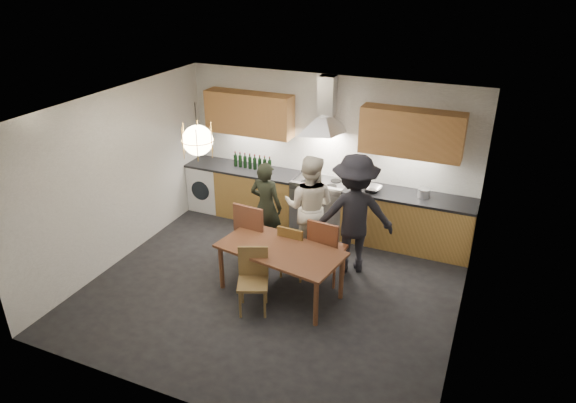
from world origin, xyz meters
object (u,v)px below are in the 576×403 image
at_px(person_right, 354,214).
at_px(stock_pot, 424,193).
at_px(person_left, 266,206).
at_px(chair_back_left, 253,231).
at_px(chair_front, 253,275).
at_px(dining_table, 280,254).
at_px(wine_bottles, 252,162).
at_px(person_mid, 309,207).
at_px(mixing_bowl, 372,189).

bearing_deg(person_right, stock_pot, -151.49).
height_order(person_left, person_right, person_right).
height_order(chair_back_left, person_left, person_left).
bearing_deg(stock_pot, chair_back_left, -144.53).
bearing_deg(person_left, chair_front, 112.13).
bearing_deg(dining_table, chair_front, -105.14).
bearing_deg(dining_table, wine_bottles, 134.93).
bearing_deg(person_mid, person_left, -0.08).
bearing_deg(mixing_bowl, person_left, -149.05).
bearing_deg(chair_back_left, mixing_bowl, -128.96).
xyz_separation_m(dining_table, person_left, (-0.72, 1.06, 0.11)).
height_order(chair_front, person_mid, person_mid).
xyz_separation_m(dining_table, stock_pot, (1.53, 2.02, 0.34)).
distance_m(person_left, person_mid, 0.70).
height_order(chair_front, wine_bottles, wine_bottles).
distance_m(chair_front, mixing_bowl, 2.57).
bearing_deg(person_left, wine_bottles, -50.35).
distance_m(dining_table, mixing_bowl, 2.09).
height_order(chair_back_left, mixing_bowl, chair_back_left).
bearing_deg(person_left, chair_back_left, 99.54).
height_order(person_left, person_mid, person_mid).
xyz_separation_m(person_mid, wine_bottles, (-1.41, 0.88, 0.21)).
xyz_separation_m(person_right, stock_pot, (0.81, 1.01, 0.06)).
xyz_separation_m(chair_front, wine_bottles, (-1.24, 2.46, 0.54)).
bearing_deg(dining_table, mixing_bowl, 78.94).
height_order(dining_table, stock_pot, stock_pot).
height_order(chair_back_left, person_right, person_right).
bearing_deg(wine_bottles, person_right, -25.49).
distance_m(chair_back_left, wine_bottles, 1.81).
xyz_separation_m(dining_table, chair_back_left, (-0.65, 0.46, -0.02)).
distance_m(chair_front, person_left, 1.60).
bearing_deg(person_right, wine_bottles, -48.09).
relative_size(mixing_bowl, wine_bottles, 0.43).
height_order(mixing_bowl, wine_bottles, wine_bottles).
relative_size(dining_table, mixing_bowl, 5.71).
relative_size(person_left, stock_pot, 7.57).
bearing_deg(person_mid, dining_table, 83.75).
distance_m(chair_back_left, mixing_bowl, 2.04).
xyz_separation_m(dining_table, person_right, (0.72, 1.01, 0.28)).
height_order(person_left, stock_pot, person_left).
xyz_separation_m(chair_back_left, stock_pot, (2.18, 1.55, 0.36)).
relative_size(dining_table, chair_back_left, 1.69).
height_order(dining_table, wine_bottles, wine_bottles).
relative_size(person_left, person_right, 0.81).
distance_m(chair_front, stock_pot, 3.03).
distance_m(dining_table, wine_bottles, 2.53).
bearing_deg(chair_front, person_left, 86.38).
height_order(dining_table, mixing_bowl, mixing_bowl).
distance_m(dining_table, person_right, 1.27).
distance_m(mixing_bowl, wine_bottles, 2.17).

